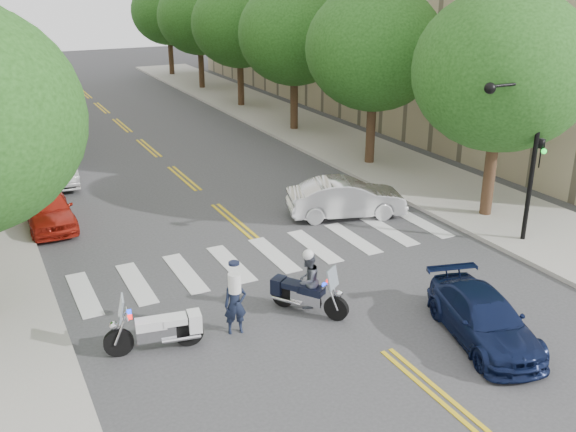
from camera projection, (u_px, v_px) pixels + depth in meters
ground at (386, 351)px, 16.04m from camera, size 140.00×140.00×0.00m
sidewalk_right at (304, 128)px, 38.34m from camera, size 5.00×60.00×0.15m
tree_r_0 at (502, 71)px, 22.76m from camera, size 6.40×6.40×8.45m
tree_r_1 at (375, 48)px, 29.42m from camera, size 6.40×6.40×8.45m
tree_r_2 at (294, 34)px, 36.08m from camera, size 6.40×6.40×8.45m
tree_r_3 at (239, 24)px, 42.75m from camera, size 6.40×6.40×8.45m
tree_r_4 at (199, 17)px, 49.41m from camera, size 6.40×6.40×8.45m
tree_r_5 at (168, 11)px, 56.07m from camera, size 6.40×6.40×8.45m
traffic_signal_pole at (526, 140)px, 20.88m from camera, size 2.82×0.42×6.00m
motorcycle_police at (306, 284)px, 17.58m from camera, size 1.54×2.06×1.90m
motorcycle_parked at (163, 329)px, 15.94m from camera, size 2.45×0.84×1.59m
officer_standing at (235, 304)px, 16.58m from camera, size 0.66×0.50×1.63m
convertible at (346, 198)px, 24.56m from camera, size 4.77×2.85×1.48m
sedan_blue at (484, 318)px, 16.32m from camera, size 2.75×4.50×1.22m
parked_car_a at (48, 208)px, 23.61m from camera, size 1.65×4.09×1.39m
parked_car_b at (57, 166)px, 28.56m from camera, size 1.92×4.59×1.48m
parked_car_c at (23, 155)px, 30.83m from camera, size 2.16×4.44×1.22m
parked_car_d at (30, 121)px, 37.31m from camera, size 2.32×5.10×1.45m
parked_car_e at (25, 114)px, 39.56m from camera, size 1.74×3.79×1.26m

